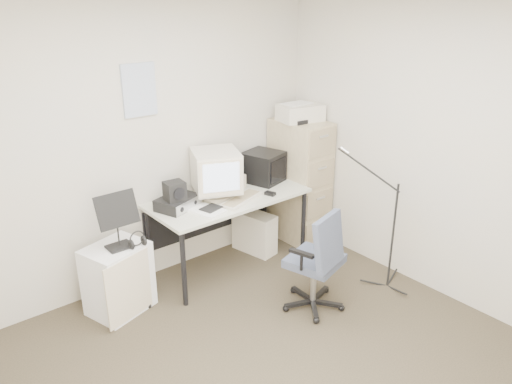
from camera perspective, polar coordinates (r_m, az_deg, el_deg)
floor at (r=3.75m, az=2.91°, el=-20.07°), size 3.60×3.60×0.01m
wall_back at (r=4.47m, az=-12.51°, el=5.03°), size 3.60×0.02×2.50m
wall_right at (r=4.42m, az=20.85°, el=3.91°), size 0.02×3.60×2.50m
wall_calendar at (r=4.34m, az=-13.21°, el=11.28°), size 0.30×0.02×0.44m
filing_cabinet at (r=5.29m, az=4.97°, el=1.23°), size 0.40×0.60×1.30m
printer at (r=5.10m, az=5.08°, el=9.03°), size 0.48×0.37×0.16m
desk at (r=4.82m, az=-3.05°, el=-4.55°), size 1.50×0.70×0.73m
crt_monitor at (r=4.57m, az=-4.58°, el=1.98°), size 0.54×0.56×0.45m
crt_tv at (r=5.00m, az=0.85°, el=2.90°), size 0.42×0.43×0.30m
desk_speaker at (r=4.86m, az=-1.71°, el=1.25°), size 0.09×0.09×0.13m
keyboard at (r=4.57m, az=-1.68°, el=-0.85°), size 0.52×0.32×0.03m
mouse at (r=4.69m, az=1.62°, el=-0.18°), size 0.09×0.11×0.03m
radio_receiver at (r=4.45m, az=-8.95°, el=-1.18°), size 0.43×0.36×0.10m
radio_speaker at (r=4.35m, az=-9.28°, el=0.12°), size 0.18×0.17×0.16m
papers at (r=4.35m, az=-5.59°, el=-2.15°), size 0.28×0.33×0.02m
pc_tower at (r=5.15m, az=-0.18°, el=-4.62°), size 0.28×0.48×0.42m
office_chair at (r=4.18m, az=6.72°, el=-7.59°), size 0.65×0.65×0.92m
side_cart at (r=4.35m, az=-15.48°, el=-9.51°), size 0.57×0.50×0.59m
music_stand at (r=4.08m, az=-15.64°, el=-3.11°), size 0.37×0.27×0.48m
headphones at (r=4.14m, az=-13.40°, el=-5.52°), size 0.16×0.16×0.03m
mic_stand at (r=4.52m, az=15.54°, el=-3.20°), size 0.03×0.03×1.30m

